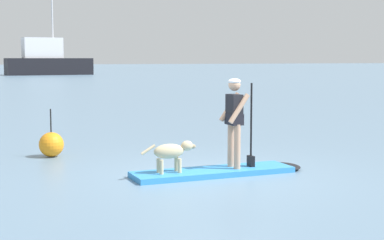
{
  "coord_description": "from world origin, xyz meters",
  "views": [
    {
      "loc": [
        -4.38,
        -9.61,
        2.1
      ],
      "look_at": [
        0.0,
        1.0,
        0.9
      ],
      "focal_mm": 55.45,
      "sensor_mm": 36.0,
      "label": 1
    }
  ],
  "objects_px": {
    "moored_boat_port": "(47,61)",
    "person_paddler": "(235,116)",
    "marker_buoy": "(51,144)",
    "paddleboard": "(224,171)",
    "dog": "(172,152)"
  },
  "relations": [
    {
      "from": "paddleboard",
      "to": "marker_buoy",
      "type": "bearing_deg",
      "value": 129.99
    },
    {
      "from": "paddleboard",
      "to": "marker_buoy",
      "type": "distance_m",
      "value": 4.06
    },
    {
      "from": "person_paddler",
      "to": "moored_boat_port",
      "type": "height_order",
      "value": "moored_boat_port"
    },
    {
      "from": "moored_boat_port",
      "to": "marker_buoy",
      "type": "height_order",
      "value": "moored_boat_port"
    },
    {
      "from": "person_paddler",
      "to": "dog",
      "type": "height_order",
      "value": "person_paddler"
    },
    {
      "from": "person_paddler",
      "to": "paddleboard",
      "type": "bearing_deg",
      "value": -179.84
    },
    {
      "from": "marker_buoy",
      "to": "person_paddler",
      "type": "bearing_deg",
      "value": -47.82
    },
    {
      "from": "person_paddler",
      "to": "dog",
      "type": "distance_m",
      "value": 1.36
    },
    {
      "from": "paddleboard",
      "to": "person_paddler",
      "type": "xyz_separation_m",
      "value": [
        0.21,
        0.0,
        1.0
      ]
    },
    {
      "from": "dog",
      "to": "marker_buoy",
      "type": "bearing_deg",
      "value": 116.95
    },
    {
      "from": "moored_boat_port",
      "to": "person_paddler",
      "type": "bearing_deg",
      "value": -95.95
    },
    {
      "from": "paddleboard",
      "to": "dog",
      "type": "relative_size",
      "value": 3.19
    },
    {
      "from": "marker_buoy",
      "to": "moored_boat_port",
      "type": "bearing_deg",
      "value": 81.29
    },
    {
      "from": "dog",
      "to": "marker_buoy",
      "type": "xyz_separation_m",
      "value": [
        -1.58,
        3.11,
        -0.2
      ]
    },
    {
      "from": "person_paddler",
      "to": "dog",
      "type": "xyz_separation_m",
      "value": [
        -1.23,
        -0.0,
        -0.58
      ]
    }
  ]
}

